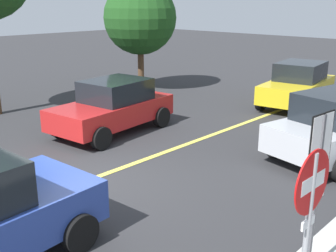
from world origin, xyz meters
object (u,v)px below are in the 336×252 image
Objects in this scene: speed_limit_sign at (318,169)px; car_red_approaching at (113,106)px; car_yellow_mid_road at (298,85)px; tree_centre_verge at (140,18)px; stop_sign at (309,212)px.

car_red_approaching is (2.71, 7.58, -0.96)m from speed_limit_sign.
tree_centre_verge reaches higher than car_yellow_mid_road.
stop_sign reaches higher than car_yellow_mid_road.
car_yellow_mid_road is at bearing -20.00° from car_red_approaching.
car_yellow_mid_road reaches higher than car_red_approaching.
tree_centre_verge is at bearing 54.61° from stop_sign.
speed_limit_sign is 0.60× the size of car_yellow_mid_road.
car_red_approaching is at bearing -140.53° from tree_centre_verge.
car_red_approaching is 7.38m from car_yellow_mid_road.
stop_sign is 0.93× the size of speed_limit_sign.
car_yellow_mid_road is at bearing 27.67° from speed_limit_sign.
car_red_approaching is 0.86× the size of tree_centre_verge.
car_yellow_mid_road is at bearing 27.06° from stop_sign.
speed_limit_sign is 13.94m from tree_centre_verge.
tree_centre_verge is (4.89, 4.02, 2.36)m from car_red_approaching.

